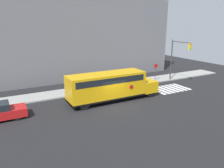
% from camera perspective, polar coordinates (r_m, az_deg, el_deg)
% --- Properties ---
extents(ground_plane, '(60.00, 60.00, 0.00)m').
position_cam_1_polar(ground_plane, '(22.34, 1.20, -5.75)').
color(ground_plane, black).
extents(sidewalk_strip, '(44.00, 3.00, 0.15)m').
position_cam_1_polar(sidewalk_strip, '(27.84, -5.44, -1.31)').
color(sidewalk_strip, '#9E9E99').
rests_on(sidewalk_strip, ground).
extents(building_backdrop, '(32.00, 4.00, 11.77)m').
position_cam_1_polar(building_backdrop, '(32.82, -10.28, 11.41)').
color(building_backdrop, slate).
rests_on(building_backdrop, ground).
extents(crosswalk_stripes, '(4.70, 3.20, 0.01)m').
position_cam_1_polar(crosswalk_stripes, '(29.06, 14.87, -1.20)').
color(crosswalk_stripes, white).
rests_on(crosswalk_stripes, ground).
extents(school_bus, '(10.24, 2.57, 3.08)m').
position_cam_1_polar(school_bus, '(23.27, -0.54, -0.29)').
color(school_bus, '#EAA80F').
rests_on(school_bus, ground).
extents(stop_sign, '(0.62, 0.10, 2.64)m').
position_cam_1_polar(stop_sign, '(31.69, 11.31, 3.57)').
color(stop_sign, '#38383A').
rests_on(stop_sign, ground).
extents(traffic_light, '(0.28, 3.41, 5.93)m').
position_cam_1_polar(traffic_light, '(31.95, 16.62, 7.34)').
color(traffic_light, '#38383A').
rests_on(traffic_light, ground).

